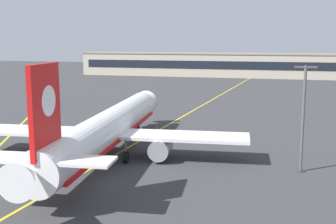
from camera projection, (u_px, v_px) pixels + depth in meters
name	position (u px, v px, depth m)	size (l,w,h in m)	color
ground_plane	(91.00, 184.00, 40.57)	(400.00, 400.00, 0.00)	#353538
taxiway_centreline	(170.00, 124.00, 69.19)	(0.30, 180.00, 0.01)	yellow
airliner_foreground	(108.00, 129.00, 49.07)	(32.30, 41.52, 11.65)	white
apron_lamp_post	(303.00, 117.00, 43.40)	(2.24, 0.90, 10.89)	#515156
safety_cone_by_nose_gear	(157.00, 128.00, 64.51)	(0.44, 0.44, 0.55)	orange
terminal_building	(233.00, 65.00, 155.36)	(112.63, 12.40, 8.44)	#B2A893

